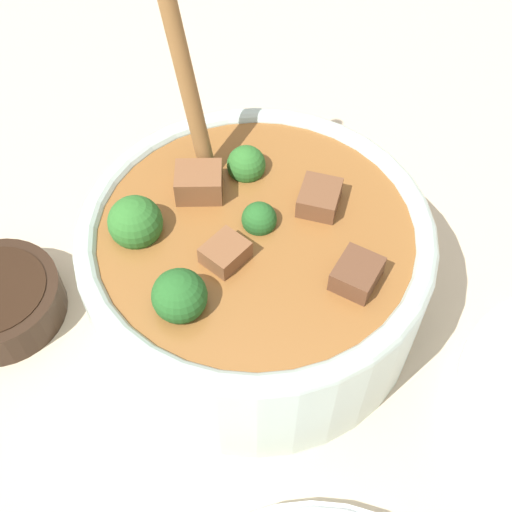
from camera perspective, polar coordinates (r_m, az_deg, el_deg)
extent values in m
plane|color=#C6B293|center=(0.51, 0.00, -4.43)|extent=(4.00, 4.00, 0.00)
cylinder|color=#B2C6BC|center=(0.47, 0.00, -1.37)|extent=(0.25, 0.25, 0.09)
torus|color=#B2C6BC|center=(0.43, 0.00, 2.23)|extent=(0.25, 0.25, 0.02)
cylinder|color=brown|center=(0.46, 0.00, 0.17)|extent=(0.22, 0.22, 0.06)
sphere|color=#235B23|center=(0.39, -6.82, -3.54)|extent=(0.03, 0.03, 0.03)
cylinder|color=#6B9956|center=(0.41, -6.49, -5.46)|extent=(0.01, 0.01, 0.02)
sphere|color=#235B23|center=(0.43, -0.25, 3.46)|extent=(0.02, 0.02, 0.02)
cylinder|color=#6B9956|center=(0.45, -0.24, 2.00)|extent=(0.01, 0.01, 0.01)
sphere|color=#2D6B28|center=(0.43, -10.67, 2.94)|extent=(0.04, 0.04, 0.04)
cylinder|color=#6B9956|center=(0.45, -10.17, 0.77)|extent=(0.01, 0.01, 0.02)
sphere|color=#2D6B28|center=(0.47, -0.88, 8.12)|extent=(0.03, 0.03, 0.03)
cylinder|color=#6B9956|center=(0.48, -0.85, 6.40)|extent=(0.01, 0.01, 0.01)
cube|color=brown|center=(0.45, 5.61, 4.84)|extent=(0.03, 0.03, 0.02)
cube|color=brown|center=(0.41, 8.90, -1.86)|extent=(0.03, 0.03, 0.02)
cube|color=brown|center=(0.42, -2.74, 0.00)|extent=(0.03, 0.03, 0.02)
cube|color=brown|center=(0.45, -5.08, 6.36)|extent=(0.04, 0.04, 0.02)
ellipsoid|color=brown|center=(0.47, -4.07, 6.79)|extent=(0.04, 0.03, 0.01)
cylinder|color=brown|center=(0.43, -6.50, 16.44)|extent=(0.06, 0.05, 0.17)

